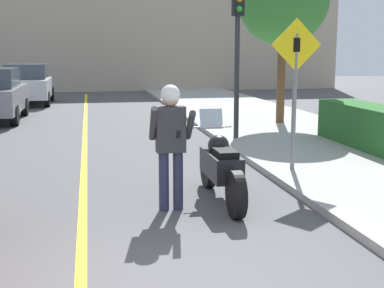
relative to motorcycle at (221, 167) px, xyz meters
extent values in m
cube|color=yellow|center=(-2.02, 2.96, -0.51)|extent=(0.12, 36.00, 0.01)
cube|color=#B2A38E|center=(-1.42, 22.96, 2.57)|extent=(28.00, 1.20, 6.17)
cylinder|color=black|center=(0.00, -0.85, -0.19)|extent=(0.14, 0.65, 0.65)
cylinder|color=black|center=(0.00, 0.83, -0.19)|extent=(0.14, 0.65, 0.65)
cube|color=black|center=(0.00, -0.01, 0.04)|extent=(0.40, 1.16, 0.36)
sphere|color=black|center=(0.00, 0.15, 0.30)|extent=(0.32, 0.32, 0.32)
cube|color=black|center=(0.00, -0.27, 0.26)|extent=(0.28, 0.48, 0.10)
cylinder|color=silver|center=(0.00, 0.57, 0.52)|extent=(0.62, 0.03, 0.03)
cube|color=silver|center=(0.00, 0.64, 0.64)|extent=(0.36, 0.12, 0.31)
cylinder|color=#282D4C|center=(-0.89, -0.31, -0.10)|extent=(0.14, 0.14, 0.83)
cylinder|color=#282D4C|center=(-0.69, -0.31, -0.10)|extent=(0.14, 0.14, 0.83)
cube|color=#333338|center=(-0.79, -0.31, 0.64)|extent=(0.40, 0.22, 0.64)
cylinder|color=#333338|center=(-1.04, -0.41, 0.73)|extent=(0.09, 0.38, 0.49)
cylinder|color=#333338|center=(-0.54, -0.43, 0.70)|extent=(0.09, 0.45, 0.45)
sphere|color=tan|center=(-0.79, -0.31, 1.06)|extent=(0.23, 0.23, 0.23)
sphere|color=white|center=(-0.79, -0.31, 1.11)|extent=(0.27, 0.27, 0.27)
cube|color=black|center=(-0.73, -0.59, 0.60)|extent=(0.06, 0.05, 0.11)
cylinder|color=slate|center=(1.67, 1.40, 0.80)|extent=(0.08, 0.08, 2.39)
cube|color=yellow|center=(1.67, 1.38, 1.80)|extent=(0.91, 0.02, 0.91)
cube|color=black|center=(1.67, 1.36, 1.80)|extent=(0.12, 0.01, 0.24)
cylinder|color=#2D2D30|center=(1.62, 4.95, 1.43)|extent=(0.12, 0.12, 3.65)
sphere|color=green|center=(1.62, 4.81, 2.66)|extent=(0.14, 0.14, 0.14)
cube|color=#286028|center=(4.18, 3.09, 0.06)|extent=(0.90, 3.69, 0.90)
cylinder|color=brown|center=(3.67, 7.47, 0.92)|extent=(0.24, 0.24, 2.63)
cylinder|color=black|center=(-4.08, 11.64, -0.19)|extent=(0.22, 0.64, 0.64)
cylinder|color=black|center=(-4.08, 9.04, -0.19)|extent=(0.22, 0.64, 0.64)
cylinder|color=black|center=(-5.18, 17.13, -0.19)|extent=(0.22, 0.64, 0.64)
cylinder|color=black|center=(-3.53, 17.13, -0.19)|extent=(0.22, 0.64, 0.64)
cylinder|color=black|center=(-5.18, 14.53, -0.19)|extent=(0.22, 0.64, 0.64)
cylinder|color=black|center=(-3.53, 14.53, -0.19)|extent=(0.22, 0.64, 0.64)
cube|color=silver|center=(-4.35, 15.83, 0.19)|extent=(1.80, 4.20, 0.76)
cube|color=#38424C|center=(-4.35, 15.66, 0.87)|extent=(1.58, 2.18, 0.60)
camera|label=1|loc=(-1.88, -7.48, 1.69)|focal=50.00mm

